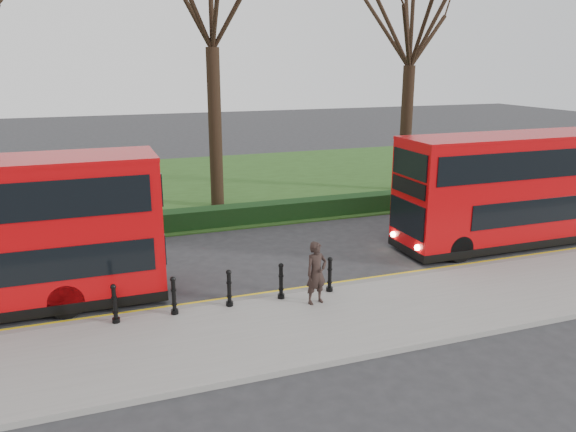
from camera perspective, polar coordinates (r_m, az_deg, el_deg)
name	(u,v)px	position (r m, az deg, el deg)	size (l,w,h in m)	color
ground	(228,291)	(16.99, -6.10, -7.58)	(120.00, 120.00, 0.00)	#28282B
pavement	(257,333)	(14.33, -3.14, -11.76)	(60.00, 4.00, 0.15)	gray
kerb	(237,302)	(16.07, -5.23, -8.66)	(60.00, 0.25, 0.16)	slate
grass_verge	(161,187)	(31.15, -12.82, 2.85)	(60.00, 18.00, 0.06)	#274818
hedge	(187,220)	(23.17, -10.21, -0.37)	(60.00, 0.90, 0.80)	black
yellow_line_outer	(234,300)	(16.37, -5.50, -8.48)	(60.00, 0.10, 0.01)	yellow
yellow_line_inner	(232,297)	(16.55, -5.68, -8.21)	(60.00, 0.10, 0.01)	yellow
tree_right	(412,22)	(29.72, 12.48, 18.72)	(7.47, 7.47, 11.68)	black
bollard_row	(229,289)	(15.47, -6.00, -7.36)	(6.14, 0.15, 1.00)	black
bus_rear	(528,189)	(22.63, 23.22, 2.57)	(10.30, 2.37, 4.10)	#B10609
pedestrian	(316,273)	(15.45, 2.90, -5.79)	(0.64, 0.42, 1.77)	black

